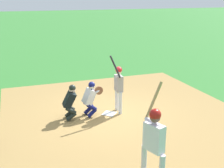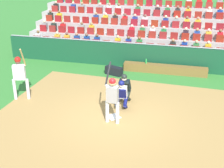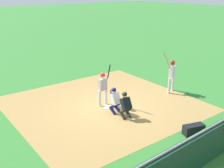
{
  "view_description": "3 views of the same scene",
  "coord_description": "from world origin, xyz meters",
  "px_view_note": "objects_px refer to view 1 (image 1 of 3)",
  "views": [
    {
      "loc": [
        8.86,
        -3.54,
        4.15
      ],
      "look_at": [
        0.45,
        -0.07,
        1.3
      ],
      "focal_mm": 44.98,
      "sensor_mm": 36.0,
      "label": 1
    },
    {
      "loc": [
        -2.41,
        9.89,
        5.69
      ],
      "look_at": [
        0.26,
        -0.8,
        1.01
      ],
      "focal_mm": 49.22,
      "sensor_mm": 36.0,
      "label": 2
    },
    {
      "loc": [
        -7.89,
        -9.87,
        5.76
      ],
      "look_at": [
        0.16,
        -0.09,
        1.24
      ],
      "focal_mm": 43.72,
      "sensor_mm": 36.0,
      "label": 3
    }
  ],
  "objects_px": {
    "home_plate_umpire": "(70,100)",
    "home_plate_marker": "(109,114)",
    "on_deck_batter": "(154,138)",
    "batter_at_plate": "(119,84)",
    "catcher_crouching": "(91,97)"
  },
  "relations": [
    {
      "from": "home_plate_umpire",
      "to": "on_deck_batter",
      "type": "bearing_deg",
      "value": 10.69
    },
    {
      "from": "batter_at_plate",
      "to": "on_deck_batter",
      "type": "height_order",
      "value": "on_deck_batter"
    },
    {
      "from": "catcher_crouching",
      "to": "on_deck_batter",
      "type": "xyz_separation_m",
      "value": [
        4.27,
        0.06,
        0.47
      ]
    },
    {
      "from": "catcher_crouching",
      "to": "on_deck_batter",
      "type": "distance_m",
      "value": 4.3
    },
    {
      "from": "catcher_crouching",
      "to": "home_plate_umpire",
      "type": "xyz_separation_m",
      "value": [
        0.02,
        -0.74,
        -0.02
      ]
    },
    {
      "from": "batter_at_plate",
      "to": "catcher_crouching",
      "type": "bearing_deg",
      "value": -95.65
    },
    {
      "from": "home_plate_umpire",
      "to": "on_deck_batter",
      "type": "height_order",
      "value": "on_deck_batter"
    },
    {
      "from": "batter_at_plate",
      "to": "home_plate_umpire",
      "type": "bearing_deg",
      "value": -92.62
    },
    {
      "from": "home_plate_marker",
      "to": "catcher_crouching",
      "type": "bearing_deg",
      "value": -101.96
    },
    {
      "from": "batter_at_plate",
      "to": "on_deck_batter",
      "type": "bearing_deg",
      "value": -13.3
    },
    {
      "from": "home_plate_marker",
      "to": "home_plate_umpire",
      "type": "xyz_separation_m",
      "value": [
        -0.12,
        -1.4,
        0.68
      ]
    },
    {
      "from": "home_plate_umpire",
      "to": "home_plate_marker",
      "type": "bearing_deg",
      "value": 85.19
    },
    {
      "from": "home_plate_marker",
      "to": "batter_at_plate",
      "type": "xyz_separation_m",
      "value": [
        -0.04,
        0.39,
        1.07
      ]
    },
    {
      "from": "catcher_crouching",
      "to": "home_plate_umpire",
      "type": "distance_m",
      "value": 0.74
    },
    {
      "from": "home_plate_marker",
      "to": "on_deck_batter",
      "type": "height_order",
      "value": "on_deck_batter"
    }
  ]
}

